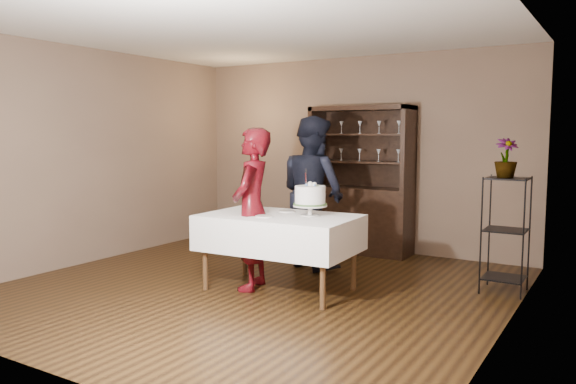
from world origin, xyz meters
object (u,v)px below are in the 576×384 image
cake_table (279,233)px  cake (310,197)px  woman (252,209)px  man (313,192)px  potted_plant (506,158)px  plant_etagere (506,230)px  china_hutch (361,204)px

cake_table → cake: (0.29, 0.13, 0.38)m
cake_table → woman: (-0.28, -0.10, 0.24)m
man → woman: bearing=109.6°
woman → potted_plant: woman is taller
plant_etagere → cake_table: plant_etagere is taller
china_hutch → plant_etagere: 2.33m
plant_etagere → man: (-2.24, -0.04, 0.27)m
plant_etagere → cake_table: (-2.03, -1.13, -0.05)m
man → cake: size_ratio=3.80×
woman → man: 1.20m
woman → china_hutch: bearing=157.1°
potted_plant → man: bearing=-179.8°
china_hutch → man: 1.13m
cake → potted_plant: bearing=29.8°
plant_etagere → cake: 2.03m
china_hutch → potted_plant: 2.44m
china_hutch → plant_etagere: size_ratio=1.67×
man → potted_plant: man is taller
china_hutch → man: china_hutch is taller
man → potted_plant: (2.22, 0.01, 0.47)m
man → cake: man is taller
cake_table → potted_plant: 2.42m
man → china_hutch: bearing=-75.5°
cake_table → woman: size_ratio=0.96×
china_hutch → plant_etagere: china_hutch is taller
china_hutch → man: bearing=-98.3°
cake_table → china_hutch: bearing=91.4°
cake_table → potted_plant: potted_plant is taller
china_hutch → woman: size_ratio=1.18×
china_hutch → woman: bearing=-95.6°
cake → woman: bearing=-158.4°
potted_plant → cake: bearing=-150.2°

